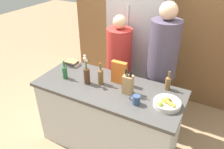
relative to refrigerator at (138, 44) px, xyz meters
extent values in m
plane|color=#A37F5B|center=(0.11, -1.19, -1.01)|extent=(14.00, 14.00, 0.00)
cube|color=silver|center=(0.11, -1.19, -0.57)|extent=(1.70, 0.72, 0.88)
cube|color=#474442|center=(0.11, -1.19, -0.11)|extent=(1.77, 0.75, 0.04)
cube|color=brown|center=(0.11, 0.36, 0.29)|extent=(2.97, 0.12, 2.60)
cube|color=#B7B7BC|center=(0.00, 0.00, 0.00)|extent=(0.82, 0.60, 2.03)
cylinder|color=#B7B7BC|center=(-0.06, -0.31, 0.10)|extent=(0.02, 0.02, 1.12)
cylinder|color=silver|center=(0.81, -1.21, -0.07)|extent=(0.29, 0.29, 0.05)
torus|color=silver|center=(0.81, -1.21, -0.05)|extent=(0.29, 0.29, 0.02)
sphere|color=#99B233|center=(0.76, -1.30, -0.04)|extent=(0.07, 0.07, 0.07)
sphere|color=#99B233|center=(0.80, -1.22, -0.03)|extent=(0.08, 0.08, 0.08)
sphere|color=red|center=(0.81, -1.22, -0.04)|extent=(0.08, 0.08, 0.08)
sphere|color=#99B233|center=(0.82, -1.20, -0.05)|extent=(0.07, 0.07, 0.07)
cylinder|color=yellow|center=(0.83, -1.24, -0.02)|extent=(0.16, 0.08, 0.03)
cube|color=tan|center=(0.35, -1.19, 0.01)|extent=(0.11, 0.09, 0.22)
cylinder|color=black|center=(0.32, -1.18, 0.16)|extent=(0.01, 0.01, 0.08)
cylinder|color=black|center=(0.34, -1.21, 0.16)|extent=(0.01, 0.01, 0.09)
cylinder|color=black|center=(0.35, -1.20, 0.15)|extent=(0.01, 0.01, 0.08)
cylinder|color=black|center=(0.37, -1.19, 0.15)|extent=(0.01, 0.01, 0.06)
cylinder|color=black|center=(0.39, -1.20, 0.16)|extent=(0.01, 0.01, 0.08)
cylinder|color=#4C2D1E|center=(-0.16, -1.24, 0.00)|extent=(0.07, 0.07, 0.19)
cylinder|color=#477538|center=(-0.15, -1.24, 0.16)|extent=(0.01, 0.01, 0.11)
sphere|color=white|center=(-0.15, -1.24, 0.21)|extent=(0.03, 0.03, 0.03)
cylinder|color=#477538|center=(-0.15, -1.23, 0.15)|extent=(0.01, 0.01, 0.11)
sphere|color=white|center=(-0.15, -1.23, 0.21)|extent=(0.03, 0.03, 0.03)
cylinder|color=#477538|center=(-0.16, -1.23, 0.15)|extent=(0.02, 0.01, 0.10)
sphere|color=white|center=(-0.16, -1.23, 0.20)|extent=(0.04, 0.04, 0.04)
cylinder|color=#477538|center=(-0.17, -1.24, 0.18)|extent=(0.01, 0.02, 0.17)
sphere|color=white|center=(-0.17, -1.24, 0.27)|extent=(0.03, 0.03, 0.03)
cylinder|color=#477538|center=(-0.16, -1.24, 0.17)|extent=(0.02, 0.01, 0.14)
sphere|color=white|center=(-0.16, -1.25, 0.24)|extent=(0.04, 0.04, 0.04)
cylinder|color=#477538|center=(-0.16, -1.24, 0.16)|extent=(0.01, 0.01, 0.12)
sphere|color=white|center=(-0.16, -1.24, 0.22)|extent=(0.03, 0.03, 0.03)
cube|color=orange|center=(0.17, -1.04, 0.04)|extent=(0.19, 0.06, 0.28)
cylinder|color=#334770|center=(0.52, -1.33, -0.04)|extent=(0.08, 0.08, 0.10)
torus|color=#334770|center=(0.47, -1.34, -0.04)|extent=(0.07, 0.01, 0.07)
cube|color=#B7A88E|center=(-0.60, -0.94, -0.08)|extent=(0.20, 0.13, 0.03)
cube|color=#232328|center=(-0.60, -0.95, -0.06)|extent=(0.16, 0.13, 0.02)
cube|color=#99844C|center=(-0.61, -0.95, -0.04)|extent=(0.17, 0.13, 0.02)
cylinder|color=#286633|center=(-0.47, -1.26, -0.02)|extent=(0.06, 0.06, 0.15)
cone|color=#286633|center=(-0.47, -1.26, 0.07)|extent=(0.06, 0.06, 0.03)
cylinder|color=#286633|center=(-0.47, -1.26, 0.11)|extent=(0.02, 0.02, 0.06)
cylinder|color=brown|center=(-0.01, -1.17, -0.01)|extent=(0.07, 0.07, 0.17)
cone|color=brown|center=(-0.01, -1.17, 0.09)|extent=(0.07, 0.07, 0.03)
cylinder|color=brown|center=(-0.01, -1.17, 0.15)|extent=(0.03, 0.03, 0.07)
cylinder|color=brown|center=(0.73, -0.91, -0.02)|extent=(0.06, 0.06, 0.14)
cone|color=brown|center=(0.73, -0.91, 0.06)|extent=(0.06, 0.06, 0.03)
cylinder|color=brown|center=(0.73, -0.91, 0.11)|extent=(0.02, 0.02, 0.06)
cube|color=#383842|center=(-0.07, -0.54, -0.63)|extent=(0.31, 0.25, 0.77)
cylinder|color=red|center=(-0.07, -0.54, 0.07)|extent=(0.35, 0.35, 0.64)
sphere|color=#DBAD89|center=(-0.07, -0.54, 0.48)|extent=(0.19, 0.19, 0.19)
cube|color=#383842|center=(0.55, -0.58, -0.57)|extent=(0.29, 0.20, 0.88)
cylinder|color=#4C4256|center=(0.55, -0.58, 0.24)|extent=(0.37, 0.37, 0.73)
sphere|color=#DBAD89|center=(0.55, -0.58, 0.71)|extent=(0.21, 0.21, 0.21)
camera|label=1|loc=(1.15, -3.06, 1.33)|focal=35.00mm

